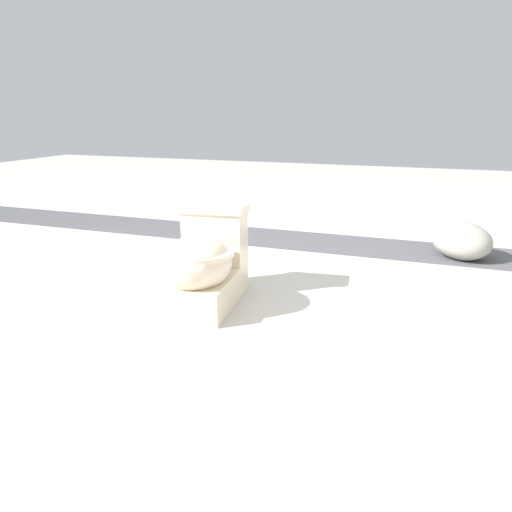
% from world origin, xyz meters
% --- Properties ---
extents(ground_plane, '(14.00, 14.00, 0.00)m').
position_xyz_m(ground_plane, '(0.00, 0.00, 0.00)').
color(ground_plane, '#B7B2A8').
extents(gravel_strip, '(0.56, 8.00, 0.01)m').
position_xyz_m(gravel_strip, '(-1.22, 0.50, 0.01)').
color(gravel_strip, '#4C4C51').
rests_on(gravel_strip, ground).
extents(toilet, '(0.67, 0.44, 0.52)m').
position_xyz_m(toilet, '(0.25, 0.06, 0.22)').
color(toilet, beige).
rests_on(toilet, ground).
extents(boulder_near, '(0.58, 0.57, 0.26)m').
position_xyz_m(boulder_near, '(-1.14, 1.38, 0.13)').
color(boulder_near, gray).
rests_on(boulder_near, ground).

